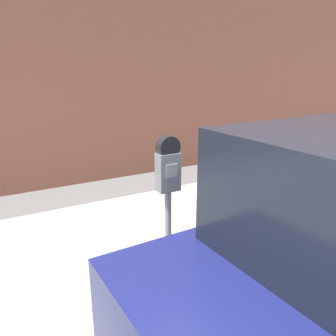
{
  "coord_description": "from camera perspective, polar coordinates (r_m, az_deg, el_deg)",
  "views": [
    {
      "loc": [
        -1.34,
        -0.96,
        2.03
      ],
      "look_at": [
        -0.11,
        1.24,
        1.27
      ],
      "focal_mm": 35.0,
      "sensor_mm": 36.0,
      "label": 1
    }
  ],
  "objects": [
    {
      "name": "sidewalk",
      "position": [
        3.96,
        -5.46,
        -13.31
      ],
      "size": [
        24.0,
        2.8,
        0.11
      ],
      "color": "#BCB7AD",
      "rests_on": "ground_plane"
    },
    {
      "name": "building_facade",
      "position": [
        6.19,
        -17.99,
        25.03
      ],
      "size": [
        24.0,
        0.3,
        6.01
      ],
      "color": "#935642",
      "rests_on": "ground_plane"
    },
    {
      "name": "parking_meter",
      "position": [
        2.68,
        0.0,
        -3.1
      ],
      "size": [
        0.18,
        0.12,
        1.43
      ],
      "color": "gray",
      "rests_on": "sidewalk"
    }
  ]
}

